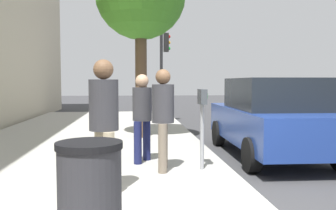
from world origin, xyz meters
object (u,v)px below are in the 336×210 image
object	(u,v)px
traffic_signal	(164,60)
parking_officer	(142,111)
parking_meter	(202,112)
pedestrian_bystander	(104,114)
parked_sedan_near	(271,117)
trash_bin	(90,198)
pedestrian_at_meter	(163,111)

from	to	relation	value
traffic_signal	parking_officer	bearing A→B (deg)	172.25
parking_meter	parking_officer	distance (m)	1.24
parking_meter	pedestrian_bystander	world-z (taller)	pedestrian_bystander
pedestrian_bystander	parked_sedan_near	xyz separation A→B (m)	(2.82, -3.48, -0.35)
parked_sedan_near	trash_bin	xyz separation A→B (m)	(-4.59, 3.46, -0.24)
parked_sedan_near	trash_bin	distance (m)	5.75
parking_meter	traffic_signal	world-z (taller)	traffic_signal
pedestrian_at_meter	parking_officer	world-z (taller)	pedestrian_at_meter
parking_meter	parked_sedan_near	bearing A→B (deg)	-49.46
parking_officer	pedestrian_at_meter	bearing A→B (deg)	-34.43
parking_officer	trash_bin	xyz separation A→B (m)	(-3.66, 0.55, -0.47)
parked_sedan_near	trash_bin	size ratio (longest dim) A/B	4.39
pedestrian_bystander	parked_sedan_near	size ratio (longest dim) A/B	0.42
traffic_signal	trash_bin	world-z (taller)	traffic_signal
pedestrian_bystander	parking_officer	world-z (taller)	pedestrian_bystander
traffic_signal	pedestrian_at_meter	bearing A→B (deg)	175.13
pedestrian_at_meter	pedestrian_bystander	bearing A→B (deg)	-120.06
parking_meter	parking_officer	size ratio (longest dim) A/B	0.84
pedestrian_bystander	parked_sedan_near	distance (m)	4.49
pedestrian_bystander	traffic_signal	xyz separation A→B (m)	(9.80, -1.64, 1.33)
pedestrian_at_meter	traffic_signal	distance (m)	8.74
parking_meter	parked_sedan_near	world-z (taller)	parked_sedan_near
parking_meter	parked_sedan_near	xyz separation A→B (m)	(1.61, -1.88, -0.27)
pedestrian_at_meter	pedestrian_bystander	distance (m)	1.51
traffic_signal	parking_meter	bearing A→B (deg)	179.70
parking_meter	parking_officer	world-z (taller)	parking_officer
parking_meter	pedestrian_bystander	bearing A→B (deg)	127.12
pedestrian_bystander	parking_officer	bearing A→B (deg)	50.93
pedestrian_at_meter	pedestrian_bystander	world-z (taller)	pedestrian_bystander
parking_officer	pedestrian_bystander	bearing A→B (deg)	-77.70
parking_officer	traffic_signal	xyz separation A→B (m)	(7.91, -1.08, 1.45)
pedestrian_at_meter	traffic_signal	xyz separation A→B (m)	(8.60, -0.73, 1.39)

